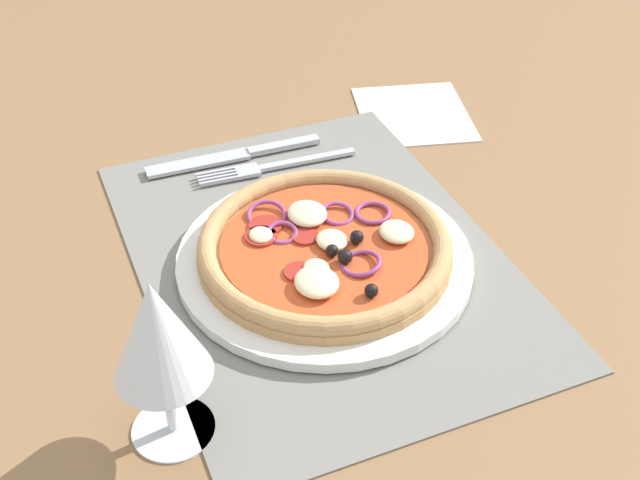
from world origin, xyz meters
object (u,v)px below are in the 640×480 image
pizza (321,247)px  fork (268,167)px  plate (321,261)px  knife (233,156)px  napkin (414,113)px  wine_glass (158,336)px

pizza → fork: size_ratio=1.32×
plate → pizza: pizza is taller
knife → napkin: size_ratio=1.38×
pizza → fork: pizza is taller
fork → napkin: 21.21cm
plate → napkin: size_ratio=1.92×
fork → knife: size_ratio=0.90×
wine_glass → napkin: wine_glass is taller
pizza → wine_glass: (-13.29, 17.74, 7.53)cm
napkin → pizza: bearing=136.0°
knife → wine_glass: bearing=67.1°
napkin → wine_glass: bearing=132.2°
plate → pizza: bearing=-89.0°
fork → plate: bearing=89.9°
fork → wine_glass: 37.15cm
pizza → wine_glass: 23.41cm
plate → napkin: 31.14cm
fork → knife: (3.62, 2.96, 0.03)cm
napkin → plate: bearing=136.0°
plate → wine_glass: 23.97cm
plate → knife: plate is taller
plate → fork: bearing=-3.4°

